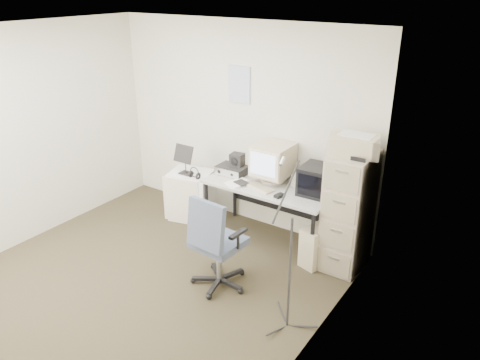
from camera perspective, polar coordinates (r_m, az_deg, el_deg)
The scene contains 23 objects.
floor at distance 5.09m, azimuth -11.42°, elevation -12.11°, with size 3.60×3.60×0.01m, color #312A1F.
ceiling at distance 4.19m, azimuth -14.23°, elevation 17.08°, with size 3.60×3.60×0.01m, color white.
wall_back at distance 5.79m, azimuth 0.16°, elevation 6.70°, with size 3.60×0.02×2.50m, color beige.
wall_left at distance 5.87m, azimuth -25.08°, elevation 4.70°, with size 0.02×3.60×2.50m, color beige.
wall_right at distance 3.51m, azimuth 8.37°, elevation -5.11°, with size 0.02×3.60×2.50m, color beige.
wall_calendar at distance 5.67m, azimuth -0.07°, elevation 11.55°, with size 0.30×0.02×0.44m, color white.
filing_cabinet at distance 5.08m, azimuth 13.11°, elevation -3.70°, with size 0.40×0.60×1.30m, color #B6A694.
printer at distance 4.76m, azimuth 13.72°, elevation 4.11°, with size 0.49×0.33×0.19m, color beige.
desk at distance 5.54m, azimuth 3.58°, elevation -4.04°, with size 1.50×0.70×0.73m, color silver.
crt_monitor at distance 5.41m, azimuth 4.04°, elevation 2.08°, with size 0.41×0.43×0.45m, color beige.
crt_tv at distance 5.16m, azimuth 9.42°, elevation -0.01°, with size 0.35×0.37×0.32m, color black.
desk_speaker at distance 5.35m, azimuth 6.80°, elevation -0.01°, with size 0.08×0.08×0.14m, color beige.
keyboard at distance 5.29m, azimuth 2.24°, elevation -0.85°, with size 0.40×0.14×0.02m, color beige.
mouse at distance 5.09m, azimuth 4.79°, elevation -1.91°, with size 0.07×0.11×0.03m, color black.
radio_receiver at distance 5.66m, azimuth -0.96°, elevation 1.24°, with size 0.36×0.26×0.10m, color black.
radio_speaker at distance 5.62m, azimuth -0.35°, elevation 2.50°, with size 0.15×0.14×0.15m, color black.
papers at distance 5.40m, azimuth -0.19°, elevation -0.36°, with size 0.19×0.26×0.02m, color white.
pc_tower at distance 5.26m, azimuth 9.78°, elevation -7.69°, with size 0.21×0.48×0.45m, color beige.
office_chair at distance 4.69m, azimuth -2.61°, elevation -7.39°, with size 0.59×0.59×1.02m, color #3A4555.
side_cart at distance 6.11m, azimuth -5.90°, elevation -1.82°, with size 0.52×0.42×0.64m, color white.
music_stand at distance 5.87m, azimuth -6.69°, elevation 2.53°, with size 0.27×0.14×0.39m, color black.
headphones at distance 5.79m, azimuth -5.57°, elevation 0.70°, with size 0.15×0.15×0.03m, color black.
mic_stand at distance 4.06m, azimuth 6.16°, elevation -9.39°, with size 0.02×0.02×1.44m, color black.
Camera 1 is at (3.08, -2.82, 2.91)m, focal length 35.00 mm.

